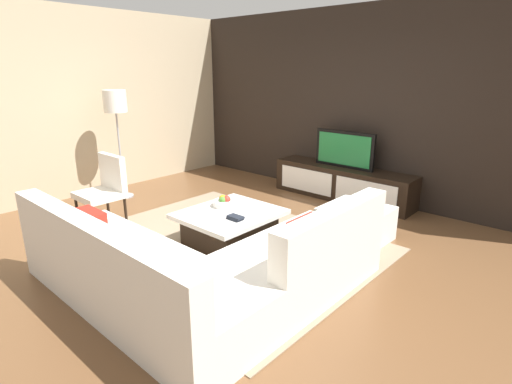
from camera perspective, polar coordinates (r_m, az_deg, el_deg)
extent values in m
plane|color=brown|center=(4.58, -3.67, -7.90)|extent=(14.00, 14.00, 0.00)
cube|color=black|center=(6.35, 14.16, 11.83)|extent=(6.40, 0.12, 2.80)
cube|color=#C6B28E|center=(6.93, -21.89, 11.54)|extent=(0.12, 5.20, 2.80)
cube|color=gray|center=(4.64, -4.54, -7.48)|extent=(3.24, 2.62, 0.01)
cube|color=black|center=(6.29, 12.10, 1.24)|extent=(2.20, 0.48, 0.50)
cube|color=white|center=(6.35, 7.04, 1.65)|extent=(0.93, 0.01, 0.35)
cube|color=white|center=(5.86, 15.13, -0.17)|extent=(0.93, 0.01, 0.35)
cube|color=black|center=(6.17, 12.40, 5.90)|extent=(0.96, 0.05, 0.54)
cube|color=#1E7238|center=(6.15, 12.26, 5.87)|extent=(0.86, 0.01, 0.46)
cube|color=white|center=(3.63, -16.54, -11.86)|extent=(2.54, 0.85, 0.43)
cube|color=white|center=(3.32, -22.09, -7.34)|extent=(2.54, 0.18, 0.40)
cube|color=white|center=(3.78, 6.25, -9.99)|extent=(0.85, 1.51, 0.43)
cube|color=white|center=(3.44, 11.00, -5.43)|extent=(0.18, 1.51, 0.40)
cube|color=red|center=(4.13, -22.56, -3.95)|extent=(0.36, 0.20, 0.22)
cube|color=red|center=(3.97, 9.58, -4.89)|extent=(0.60, 0.44, 0.06)
cube|color=black|center=(4.64, -3.69, -5.31)|extent=(0.74, 0.84, 0.33)
cube|color=white|center=(4.57, -3.73, -3.11)|extent=(0.93, 1.05, 0.05)
cylinder|color=black|center=(5.70, -23.97, -2.21)|extent=(0.04, 0.04, 0.38)
cylinder|color=black|center=(5.30, -21.89, -3.36)|extent=(0.04, 0.04, 0.38)
cylinder|color=black|center=(5.86, -20.24, -1.24)|extent=(0.04, 0.04, 0.38)
cylinder|color=black|center=(5.48, -17.97, -2.28)|extent=(0.04, 0.04, 0.38)
cube|color=white|center=(5.52, -21.23, -0.39)|extent=(0.54, 0.50, 0.08)
cube|color=white|center=(5.55, -19.60, 2.71)|extent=(0.54, 0.08, 0.45)
cylinder|color=#A5A5AA|center=(6.65, -18.08, -0.52)|extent=(0.28, 0.28, 0.02)
cylinder|color=#A5A5AA|center=(6.49, -18.61, 4.98)|extent=(0.03, 0.03, 1.28)
cylinder|color=white|center=(6.38, -19.31, 12.02)|extent=(0.33, 0.33, 0.32)
cube|color=white|center=(4.84, 13.87, -4.39)|extent=(0.70, 0.70, 0.40)
cylinder|color=silver|center=(4.74, -4.41, -1.61)|extent=(0.28, 0.28, 0.07)
sphere|color=#B23326|center=(4.71, -4.14, -1.05)|extent=(0.09, 0.09, 0.09)
sphere|color=#B23326|center=(4.74, -4.20, -0.94)|extent=(0.08, 0.08, 0.08)
sphere|color=gold|center=(4.74, -4.70, -0.92)|extent=(0.09, 0.09, 0.09)
sphere|color=#4C8C33|center=(4.69, -4.74, -1.13)|extent=(0.08, 0.08, 0.08)
cube|color=#1E232D|center=(4.33, -2.96, -3.74)|extent=(0.16, 0.12, 0.02)
cube|color=#1E232D|center=(4.32, -2.90, -3.52)|extent=(0.18, 0.10, 0.02)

